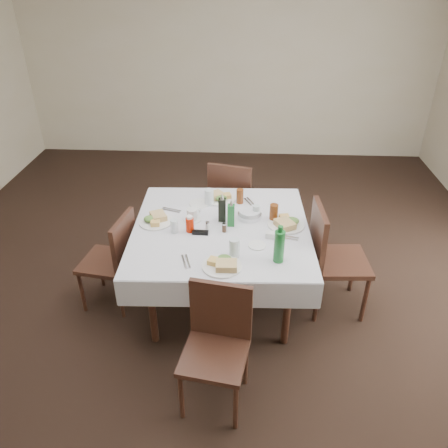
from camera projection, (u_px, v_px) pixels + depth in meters
name	position (u px, v px, depth m)	size (l,w,h in m)	color
ground_plane	(211.00, 296.00, 4.00)	(7.00, 7.00, 0.00)	black
room_shell	(207.00, 112.00, 3.11)	(6.04, 7.04, 2.80)	beige
dining_table	(221.00, 235.00, 3.62)	(1.49, 1.49, 0.76)	black
chair_north	(232.00, 197.00, 4.51)	(0.54, 0.54, 0.94)	black
chair_south	(217.00, 338.00, 2.87)	(0.48, 0.48, 0.88)	black
chair_east	(329.00, 253.00, 3.62)	(0.49, 0.49, 0.98)	black
chair_west	(115.00, 256.00, 3.68)	(0.48, 0.48, 0.88)	black
meal_north	(219.00, 197.00, 3.98)	(0.28, 0.28, 0.06)	white
meal_south	(223.00, 264.00, 3.10)	(0.29, 0.29, 0.06)	white
meal_east	(287.00, 223.00, 3.58)	(0.30, 0.30, 0.07)	white
meal_west	(155.00, 220.00, 3.64)	(0.28, 0.28, 0.06)	white
side_plate_a	(199.00, 204.00, 3.91)	(0.18, 0.18, 0.01)	white
side_plate_b	(257.00, 245.00, 3.34)	(0.14, 0.14, 0.01)	white
water_n	(209.00, 197.00, 3.88)	(0.08, 0.08, 0.15)	silver
water_s	(234.00, 248.00, 3.20)	(0.08, 0.08, 0.14)	silver
water_e	(256.00, 212.00, 3.69)	(0.06, 0.06, 0.11)	silver
water_w	(174.00, 226.00, 3.49)	(0.06, 0.06, 0.11)	silver
iced_tea_a	(240.00, 196.00, 3.91)	(0.06, 0.06, 0.13)	brown
iced_tea_b	(274.00, 213.00, 3.64)	(0.07, 0.07, 0.15)	brown
bread_basket	(250.00, 214.00, 3.70)	(0.20, 0.20, 0.07)	silver
oil_cruet_dark	(222.00, 209.00, 3.62)	(0.06, 0.06, 0.26)	black
oil_cruet_green	(231.00, 214.00, 3.55)	(0.06, 0.06, 0.24)	#1D6C2D
ketchup_bottle	(190.00, 224.00, 3.49)	(0.07, 0.07, 0.14)	#B81A00
salt_shaker	(207.00, 226.00, 3.53)	(0.03, 0.03, 0.07)	white
pepper_shaker	(224.00, 228.00, 3.50)	(0.03, 0.03, 0.08)	#462F20
coffee_mug	(192.00, 215.00, 3.65)	(0.15, 0.15, 0.11)	white
sunglasses	(200.00, 232.00, 3.48)	(0.13, 0.05, 0.03)	black
green_bottle	(279.00, 246.00, 3.11)	(0.08, 0.08, 0.29)	#1D6C2D
sugar_caddy	(272.00, 235.00, 3.43)	(0.10, 0.06, 0.05)	white
cutlery_n	(250.00, 202.00, 3.94)	(0.12, 0.19, 0.01)	silver
cutlery_s	(186.00, 262.00, 3.16)	(0.09, 0.18, 0.01)	silver
cutlery_e	(286.00, 237.00, 3.44)	(0.20, 0.09, 0.01)	silver
cutlery_w	(171.00, 210.00, 3.82)	(0.18, 0.10, 0.01)	silver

